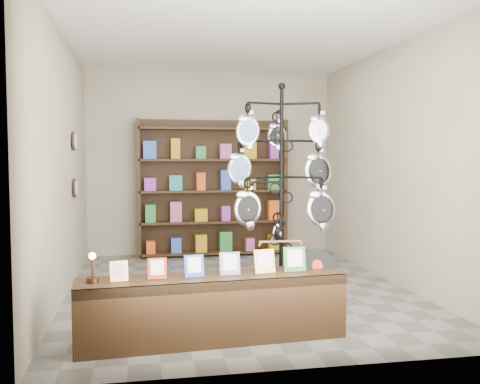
% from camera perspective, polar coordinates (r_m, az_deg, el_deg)
% --- Properties ---
extents(ground, '(5.00, 5.00, 0.00)m').
position_cam_1_polar(ground, '(6.58, -0.26, -10.29)').
color(ground, slate).
rests_on(ground, ground).
extents(room_envelope, '(5.00, 5.00, 5.00)m').
position_cam_1_polar(room_envelope, '(6.39, -0.27, 6.02)').
color(room_envelope, '#B5A992').
rests_on(room_envelope, ground).
extents(display_tree, '(1.22, 1.09, 2.39)m').
position_cam_1_polar(display_tree, '(5.74, 4.43, 1.56)').
color(display_tree, black).
rests_on(display_tree, ground).
extents(front_shelf, '(2.34, 0.63, 0.82)m').
position_cam_1_polar(front_shelf, '(4.77, -2.97, -12.22)').
color(front_shelf, black).
rests_on(front_shelf, ground).
extents(back_shelving, '(2.42, 0.36, 2.20)m').
position_cam_1_polar(back_shelving, '(8.67, -2.95, -0.00)').
color(back_shelving, black).
rests_on(back_shelving, ground).
extents(wall_clocks, '(0.03, 0.24, 0.84)m').
position_cam_1_polar(wall_clocks, '(7.14, -17.24, 2.80)').
color(wall_clocks, black).
rests_on(wall_clocks, ground).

